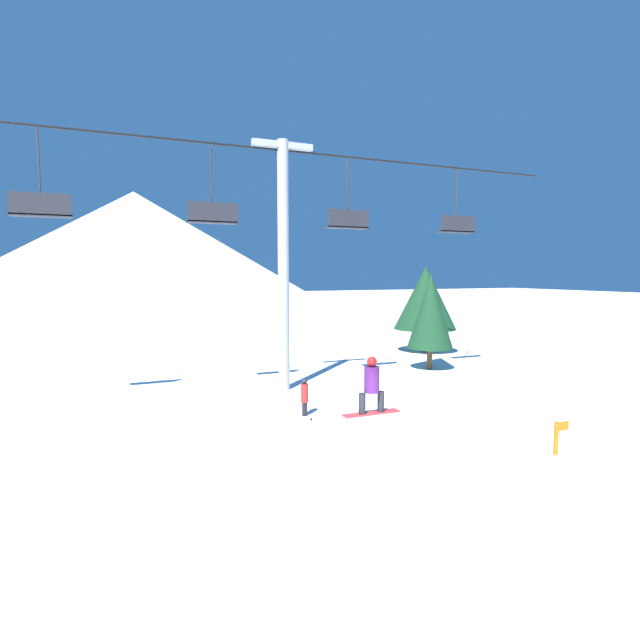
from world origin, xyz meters
TOP-DOWN VIEW (x-y plane):
  - ground_plane at (0.00, 0.00)m, footprint 220.00×220.00m
  - mountain_ridge at (0.00, 81.58)m, footprint 61.91×61.91m
  - snow_ramp at (0.88, -0.07)m, footprint 3.01×4.16m
  - snowboarder at (0.71, 1.72)m, footprint 1.34×0.34m
  - chairlift at (1.76, 10.67)m, footprint 25.68×0.44m
  - pine_tree_near at (9.56, 11.93)m, footprint 2.17×2.17m
  - pine_tree_far at (12.41, 16.43)m, footprint 3.59×3.59m
  - trail_marker at (4.39, -0.02)m, footprint 0.41×0.10m
  - distant_skier at (1.17, 6.97)m, footprint 0.24×0.24m

SIDE VIEW (x-z plane):
  - ground_plane at x=0.00m, z-range 0.00..0.00m
  - distant_skier at x=1.17m, z-range 0.05..1.28m
  - trail_marker at x=4.39m, z-range 0.05..1.43m
  - snow_ramp at x=0.88m, z-range 0.00..1.50m
  - snowboarder at x=0.71m, z-range 1.50..2.79m
  - pine_tree_near at x=9.56m, z-range 0.50..5.07m
  - pine_tree_far at x=12.41m, z-range 0.66..5.67m
  - chairlift at x=1.76m, z-range 0.96..10.61m
  - mountain_ridge at x=0.00m, z-range 0.00..17.99m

